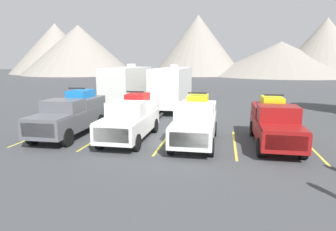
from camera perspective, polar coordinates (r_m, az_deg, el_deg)
The scene contains 13 objects.
ground_plane at distance 17.00m, azimuth -0.08°, elevation -4.06°, with size 240.00×240.00×0.00m, color #3F4244.
pickup_truck_a at distance 18.03m, azimuth -18.11°, elevation 0.26°, with size 2.20×5.88×2.68m.
pickup_truck_b at distance 16.38m, azimuth -7.08°, elevation -0.46°, with size 2.12×5.62×2.57m.
pickup_truck_c at distance 15.50m, azimuth 5.29°, elevation -1.02°, with size 2.12×5.49×2.59m.
pickup_truck_d at distance 16.09m, azimuth 19.80°, elevation -1.28°, with size 2.11×5.68×2.51m.
lot_stripe_a at distance 19.03m, azimuth -23.23°, elevation -3.33°, with size 0.12×5.50×0.01m, color gold.
lot_stripe_b at distance 17.27m, azimuth -12.88°, elevation -4.09°, with size 0.12×5.50×0.01m, color gold.
lot_stripe_c at distance 16.18m, azimuth -0.65°, elevation -4.80°, with size 0.12×5.50×0.01m, color gold.
lot_stripe_d at distance 15.90m, azimuth 12.67°, elevation -5.34°, with size 0.12×5.50×0.01m, color gold.
lot_stripe_e at distance 16.48m, azimuth 25.75°, elevation -5.58°, with size 0.12×5.50×0.01m, color gold.
camper_trailer_a at distance 26.33m, azimuth -7.74°, elevation 5.65°, with size 2.46×8.84×3.99m.
camper_trailer_b at distance 26.22m, azimuth 0.80°, elevation 5.67°, with size 2.60×9.17×3.93m.
mountain_ridge at distance 91.76m, azimuth 4.95°, elevation 12.18°, with size 135.05×40.91×17.75m.
Camera 1 is at (3.05, -16.18, 4.27)m, focal length 31.81 mm.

